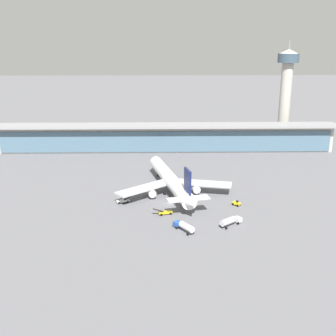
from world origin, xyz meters
name	(u,v)px	position (x,y,z in m)	size (l,w,h in m)	color
ground_plane	(169,204)	(0.00, 0.00, 0.00)	(1200.00, 1200.00, 0.00)	slate
airliner_on_stand	(171,181)	(1.06, 11.96, 5.10)	(45.50, 60.15, 16.19)	white
service_truck_near_nose_blue	(188,203)	(6.84, -1.41, 0.81)	(6.24, 5.19, 2.70)	#234C9E
service_truck_under_wing_white	(123,201)	(-17.07, 1.71, 0.81)	(6.81, 3.82, 2.70)	silver
service_truck_mid_apron_blue	(185,226)	(4.35, -23.09, 1.71)	(6.77, 8.34, 2.95)	#234C9E
service_truck_by_tail_yellow	(165,212)	(-1.80, -9.67, 0.81)	(6.90, 3.26, 2.70)	yellow
service_truck_on_taxiway_yellow	(236,203)	(24.64, -2.05, 0.87)	(3.24, 3.22, 2.05)	yellow
service_truck_at_far_stand_white	(230,221)	(19.43, -19.32, 1.71)	(8.14, 7.10, 2.95)	silver
terminal_building	(166,137)	(0.00, 76.58, 7.87)	(183.60, 12.80, 15.20)	#B2ADA3
control_tower	(286,88)	(69.70, 97.80, 32.04)	(12.00, 12.00, 58.48)	#B2ADA3
safety_cone_alpha	(156,209)	(-4.80, -5.51, 0.32)	(0.62, 0.62, 0.70)	orange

